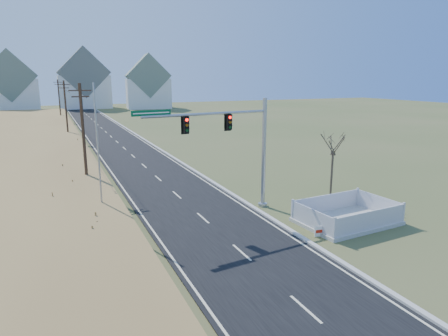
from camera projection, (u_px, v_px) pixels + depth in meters
ground at (227, 240)px, 23.72m from camera, size 260.00×260.00×0.00m
road at (108, 134)px, 68.33m from camera, size 8.00×180.00×0.06m
curb at (132, 132)px, 69.95m from camera, size 0.30×180.00×0.18m
utility_pole_near at (83, 135)px, 33.51m from camera, size 1.80×0.26×9.00m
utility_pole_mid at (66, 110)px, 60.28m from camera, size 1.80×0.26×9.00m
utility_pole_far at (59, 100)px, 87.05m from camera, size 1.80×0.26×9.00m
condo_nnw at (10, 86)px, 111.47m from camera, size 14.93×11.17×17.03m
condo_n at (84, 83)px, 122.75m from camera, size 15.27×10.20×18.54m
condo_ne at (148, 86)px, 122.86m from camera, size 14.12×10.51×16.52m
traffic_signal_mast at (242, 144)px, 27.97m from camera, size 10.04×1.50×8.04m
fence_enclosure at (347, 219)px, 26.47m from camera, size 6.55×4.72×1.43m
open_sign at (319, 231)px, 24.15m from camera, size 0.54×0.13×0.66m
flagpole at (99, 168)px, 26.19m from camera, size 0.41×0.41×9.15m
bare_tree at (334, 142)px, 30.85m from camera, size 2.12×2.12×5.62m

